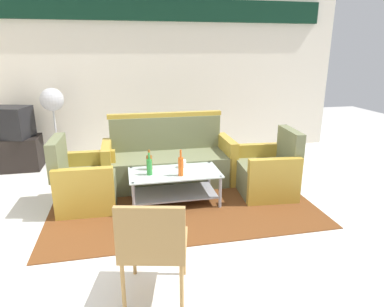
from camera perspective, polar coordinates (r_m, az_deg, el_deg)
The scene contains 15 objects.
ground_plane at distance 3.58m, azimuth 1.17°, elevation -13.48°, with size 14.00×14.00×0.00m, color silver.
wall_back at distance 6.10m, azimuth -5.41°, elevation 13.81°, with size 6.52×0.19×2.80m.
rug at distance 4.29m, azimuth -1.87°, elevation -7.98°, with size 3.15×2.09×0.01m, color brown.
couch at distance 4.76m, azimuth -3.98°, elevation -1.37°, with size 1.80×0.75×0.96m.
armchair_left at distance 4.26m, azimuth -17.83°, elevation -4.86°, with size 0.72×0.78×0.85m.
armchair_right at distance 4.51m, azimuth 12.78°, elevation -3.21°, with size 0.75×0.81×0.85m.
coffee_table at distance 4.14m, azimuth -3.00°, elevation -4.91°, with size 1.10×0.60×0.40m.
bottle_orange at distance 3.92m, azimuth -1.92°, elevation -2.13°, with size 0.06×0.06×0.32m.
bottle_brown at distance 4.16m, azimuth -7.27°, elevation -1.47°, with size 0.07×0.07×0.25m.
bottle_green at distance 3.99m, azimuth -7.27°, elevation -2.21°, with size 0.06×0.06×0.27m.
cup at distance 4.21m, azimuth -1.56°, elevation -1.74°, with size 0.08×0.08×0.10m, color silver.
tv_stand at distance 6.02m, azimuth -28.01°, elevation 0.03°, with size 0.80×0.50×0.52m, color black.
television at distance 5.91m, azimuth -28.67°, elevation 4.67°, with size 0.70×0.59×0.48m.
pedestal_fan at distance 5.76m, azimuth -22.65°, elevation 7.75°, with size 0.36×0.36×1.27m.
wicker_chair at distance 2.52m, azimuth -6.63°, elevation -14.79°, with size 0.58×0.58×0.84m.
Camera 1 is at (-0.70, -3.00, 1.83)m, focal length 31.33 mm.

